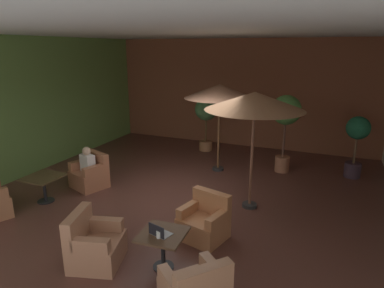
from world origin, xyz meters
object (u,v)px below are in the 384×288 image
cafe_table_front_left (163,240)px  patio_umbrella_center_beige (255,102)px  patio_umbrella_tall_red (220,92)px  potted_tree_mid_right (357,138)px  armchair_front_left_north (204,222)px  potted_tree_mid_left (286,117)px  potted_tree_left_corner (206,114)px  armchair_front_left_east (94,245)px  armchair_front_right_east (90,175)px  iced_drink_cup (159,234)px  cafe_table_front_right (44,182)px  open_laptop (159,232)px  patron_blue_shirt (87,161)px

cafe_table_front_left → patio_umbrella_center_beige: patio_umbrella_center_beige is taller
patio_umbrella_tall_red → potted_tree_mid_right: 3.84m
patio_umbrella_tall_red → potted_tree_mid_right: size_ratio=1.46×
armchair_front_left_north → patio_umbrella_tall_red: 4.11m
patio_umbrella_center_beige → potted_tree_mid_left: size_ratio=1.17×
potted_tree_left_corner → armchair_front_left_north: bearing=-69.9°
armchair_front_left_east → patio_umbrella_center_beige: bearing=57.8°
cafe_table_front_left → armchair_front_left_north: size_ratio=0.80×
patio_umbrella_tall_red → potted_tree_left_corner: bearing=120.6°
armchair_front_left_north → armchair_front_right_east: size_ratio=0.93×
armchair_front_left_east → iced_drink_cup: size_ratio=8.93×
armchair_front_left_east → potted_tree_left_corner: (-0.53, 6.63, 0.93)m
armchair_front_left_east → iced_drink_cup: armchair_front_left_east is taller
cafe_table_front_right → potted_tree_mid_right: (6.54, 4.39, 0.60)m
armchair_front_left_north → cafe_table_front_right: (-3.90, 0.02, 0.18)m
armchair_front_left_east → patio_umbrella_tall_red: patio_umbrella_tall_red is taller
armchair_front_left_north → cafe_table_front_right: armchair_front_left_north is taller
cafe_table_front_right → patio_umbrella_center_beige: size_ratio=0.30×
cafe_table_front_left → potted_tree_mid_right: potted_tree_mid_right is taller
armchair_front_right_east → open_laptop: bearing=-35.6°
potted_tree_left_corner → patron_blue_shirt: size_ratio=2.86×
potted_tree_mid_left → potted_tree_mid_right: (1.83, 0.29, -0.50)m
cafe_table_front_left → armchair_front_left_east: bearing=-163.9°
cafe_table_front_left → iced_drink_cup: bearing=-87.0°
cafe_table_front_left → potted_tree_left_corner: size_ratio=0.41×
patio_umbrella_center_beige → potted_tree_left_corner: bearing=123.2°
armchair_front_right_east → patron_blue_shirt: patron_blue_shirt is taller
iced_drink_cup → potted_tree_mid_left: bearing=78.4°
armchair_front_right_east → potted_tree_mid_left: bearing=34.8°
patio_umbrella_tall_red → open_laptop: patio_umbrella_tall_red is taller
patron_blue_shirt → potted_tree_left_corner: bearing=68.9°
potted_tree_mid_right → open_laptop: size_ratio=4.71×
cafe_table_front_right → potted_tree_left_corner: (1.98, 5.20, 0.77)m
cafe_table_front_left → cafe_table_front_right: same height
armchair_front_left_east → patron_blue_shirt: patron_blue_shirt is taller
armchair_front_right_east → patio_umbrella_center_beige: (3.98, 0.43, 2.02)m
armchair_front_right_east → iced_drink_cup: armchair_front_right_east is taller
cafe_table_front_right → armchair_front_right_east: size_ratio=0.76×
cafe_table_front_left → patio_umbrella_tall_red: 4.97m
open_laptop → cafe_table_front_left: bearing=70.2°
potted_tree_mid_right → cafe_table_front_right: bearing=-146.1°
potted_tree_left_corner → potted_tree_mid_right: potted_tree_left_corner is taller
potted_tree_left_corner → iced_drink_cup: 6.68m
patio_umbrella_center_beige → patron_blue_shirt: size_ratio=4.04×
potted_tree_mid_left → patron_blue_shirt: potted_tree_mid_left is taller
iced_drink_cup → patio_umbrella_center_beige: bearing=74.6°
patio_umbrella_center_beige → potted_tree_left_corner: (-2.40, 3.67, -1.09)m
patio_umbrella_center_beige → potted_tree_mid_left: patio_umbrella_center_beige is taller
cafe_table_front_right → iced_drink_cup: (3.61, -1.24, 0.18)m
patio_umbrella_center_beige → potted_tree_left_corner: 4.52m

